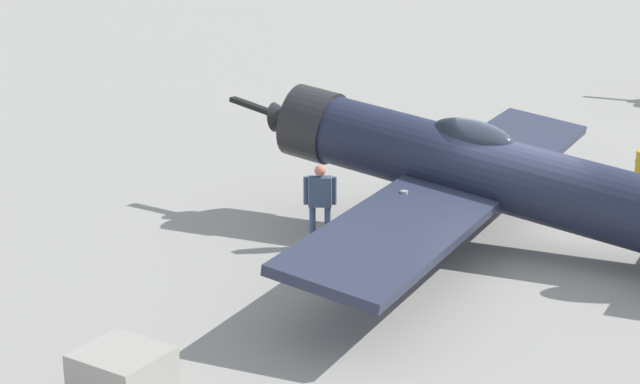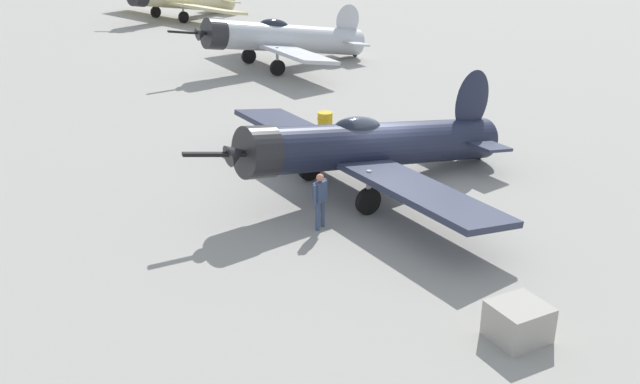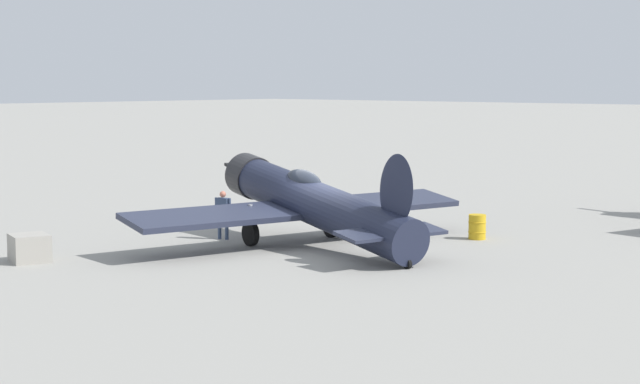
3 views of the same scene
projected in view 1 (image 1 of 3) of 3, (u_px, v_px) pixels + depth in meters
ground_plane at (513, 248)px, 19.99m from camera, size 400.00×400.00×0.00m
airplane_foreground at (492, 174)px, 19.80m from camera, size 10.97×12.22×3.34m
ground_crew_mechanic at (320, 198)px, 19.78m from camera, size 0.62×0.32×1.63m
equipment_crate at (123, 378)px, 13.96m from camera, size 1.40×1.35×0.81m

